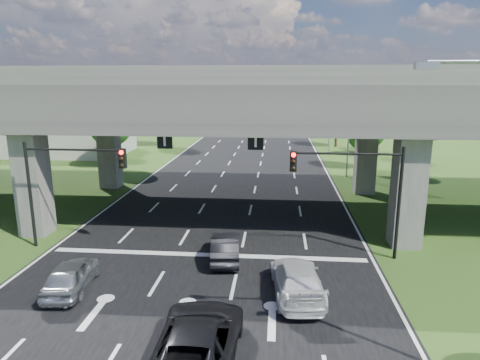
# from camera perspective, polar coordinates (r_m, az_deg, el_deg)

# --- Properties ---
(ground) EXTENTS (160.00, 160.00, 0.00)m
(ground) POSITION_cam_1_polar(r_m,az_deg,el_deg) (20.44, -6.04, -13.80)
(ground) COLOR #2A4616
(ground) RESTS_ON ground
(road) EXTENTS (18.00, 120.00, 0.03)m
(road) POSITION_cam_1_polar(r_m,az_deg,el_deg) (29.58, -2.34, -5.06)
(road) COLOR black
(road) RESTS_ON ground
(overpass) EXTENTS (80.00, 15.00, 10.00)m
(overpass) POSITION_cam_1_polar(r_m,az_deg,el_deg) (30.12, -1.99, 10.61)
(overpass) COLOR #322F2D
(overpass) RESTS_ON ground
(warehouse) EXTENTS (20.00, 10.00, 4.00)m
(warehouse) POSITION_cam_1_polar(r_m,az_deg,el_deg) (61.06, -24.16, 5.15)
(warehouse) COLOR #9E9E99
(warehouse) RESTS_ON ground
(signal_right) EXTENTS (5.76, 0.54, 6.00)m
(signal_right) POSITION_cam_1_polar(r_m,az_deg,el_deg) (22.76, 15.42, -0.16)
(signal_right) COLOR black
(signal_right) RESTS_ON ground
(signal_left) EXTENTS (5.76, 0.54, 6.00)m
(signal_left) POSITION_cam_1_polar(r_m,az_deg,el_deg) (25.17, -22.26, 0.57)
(signal_left) COLOR black
(signal_left) RESTS_ON ground
(streetlight_far) EXTENTS (3.38, 0.25, 10.00)m
(streetlight_far) POSITION_cam_1_polar(r_m,az_deg,el_deg) (42.49, 13.88, 8.15)
(streetlight_far) COLOR gray
(streetlight_far) RESTS_ON ground
(streetlight_beyond) EXTENTS (3.38, 0.25, 10.00)m
(streetlight_beyond) POSITION_cam_1_polar(r_m,az_deg,el_deg) (58.32, 11.54, 9.50)
(streetlight_beyond) COLOR gray
(streetlight_beyond) RESTS_ON ground
(tree_left_near) EXTENTS (4.50, 4.50, 7.80)m
(tree_left_near) POSITION_cam_1_polar(r_m,az_deg,el_deg) (47.49, -16.89, 7.21)
(tree_left_near) COLOR black
(tree_left_near) RESTS_ON ground
(tree_left_mid) EXTENTS (3.91, 3.90, 6.76)m
(tree_left_mid) POSITION_cam_1_polar(r_m,az_deg,el_deg) (56.05, -16.70, 7.37)
(tree_left_mid) COLOR black
(tree_left_mid) RESTS_ON ground
(tree_left_far) EXTENTS (4.80, 4.80, 8.32)m
(tree_left_far) POSITION_cam_1_polar(r_m,az_deg,el_deg) (62.27, -10.57, 9.10)
(tree_left_far) COLOR black
(tree_left_far) RESTS_ON ground
(tree_right_near) EXTENTS (4.20, 4.20, 7.28)m
(tree_right_near) POSITION_cam_1_polar(r_m,az_deg,el_deg) (47.05, 16.64, 6.78)
(tree_right_near) COLOR black
(tree_right_near) RESTS_ON ground
(tree_right_mid) EXTENTS (3.91, 3.90, 6.76)m
(tree_right_mid) POSITION_cam_1_polar(r_m,az_deg,el_deg) (55.50, 18.07, 7.23)
(tree_right_mid) COLOR black
(tree_right_mid) RESTS_ON ground
(tree_right_far) EXTENTS (4.50, 4.50, 7.80)m
(tree_right_far) POSITION_cam_1_polar(r_m,az_deg,el_deg) (62.59, 12.89, 8.72)
(tree_right_far) COLOR black
(tree_right_far) RESTS_ON ground
(car_silver) EXTENTS (2.12, 4.25, 1.39)m
(car_silver) POSITION_cam_1_polar(r_m,az_deg,el_deg) (20.99, -21.57, -11.76)
(car_silver) COLOR #A7ABAF
(car_silver) RESTS_ON road
(car_dark) EXTENTS (1.88, 4.22, 1.34)m
(car_dark) POSITION_cam_1_polar(r_m,az_deg,el_deg) (22.69, -2.02, -8.96)
(car_dark) COLOR black
(car_dark) RESTS_ON road
(car_white) EXTENTS (2.52, 5.22, 1.46)m
(car_white) POSITION_cam_1_polar(r_m,az_deg,el_deg) (19.32, 7.59, -12.99)
(car_white) COLOR #B9B9B9
(car_white) RESTS_ON road
(car_trailing) EXTENTS (2.71, 5.85, 1.62)m
(car_trailing) POSITION_cam_1_polar(r_m,az_deg,el_deg) (15.12, -5.69, -20.62)
(car_trailing) COLOR black
(car_trailing) RESTS_ON road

